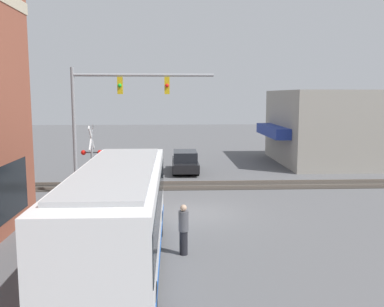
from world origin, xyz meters
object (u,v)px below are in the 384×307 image
(pedestrian_near_bus, at_px, (184,229))
(crossing_signal, at_px, (92,152))
(parked_car_black, at_px, (185,162))
(city_bus, at_px, (119,213))

(pedestrian_near_bus, bearing_deg, crossing_signal, 26.78)
(crossing_signal, bearing_deg, parked_car_black, -40.24)
(parked_car_black, bearing_deg, crossing_signal, 139.76)
(city_bus, height_order, parked_car_black, city_bus)
(crossing_signal, height_order, pedestrian_near_bus, crossing_signal)
(city_bus, relative_size, parked_car_black, 2.24)
(crossing_signal, xyz_separation_m, parked_car_black, (6.32, -5.35, -1.59))
(crossing_signal, bearing_deg, pedestrian_near_bus, -153.22)
(parked_car_black, bearing_deg, pedestrian_near_bus, 178.00)
(parked_car_black, bearing_deg, city_bus, 171.22)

